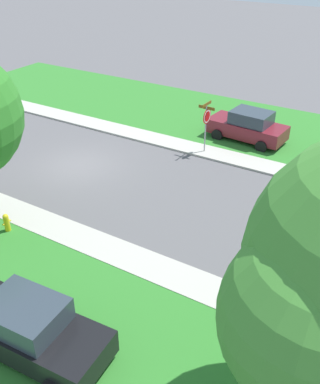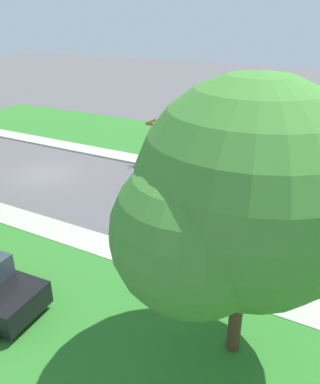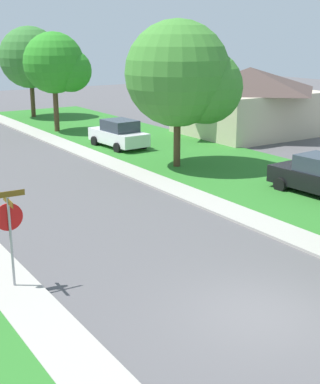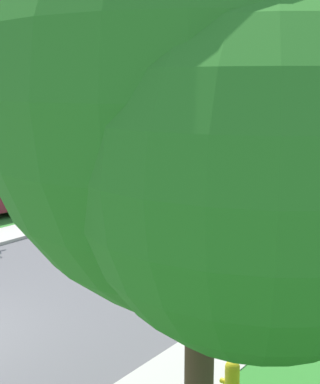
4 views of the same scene
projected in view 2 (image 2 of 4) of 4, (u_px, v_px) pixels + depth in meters
name	position (u px, v px, depth m)	size (l,w,h in m)	color
ground_plane	(44.00, 174.00, 22.57)	(120.00, 120.00, 0.00)	#565456
sidewalk_east	(201.00, 277.00, 13.58)	(1.40, 56.00, 0.10)	#ADA89E
lawn_east	(128.00, 377.00, 9.84)	(8.00, 56.00, 0.08)	#2D7528
sidewalk_west	(268.00, 184.00, 21.08)	(1.40, 56.00, 0.10)	#ADA89E
lawn_west	(286.00, 159.00, 24.84)	(8.00, 56.00, 0.08)	#2D7528
stop_sign_far_corner	(152.00, 134.00, 23.40)	(0.92, 0.92, 2.77)	#9E9EA3
car_silver_behind_trees	(299.00, 158.00, 22.44)	(2.20, 4.38, 1.76)	silver
car_maroon_driveway_right	(190.00, 142.00, 25.34)	(2.30, 4.43, 1.76)	maroon
tree_sidewalk_far	(235.00, 202.00, 8.60)	(5.72, 5.32, 7.50)	#4C3823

